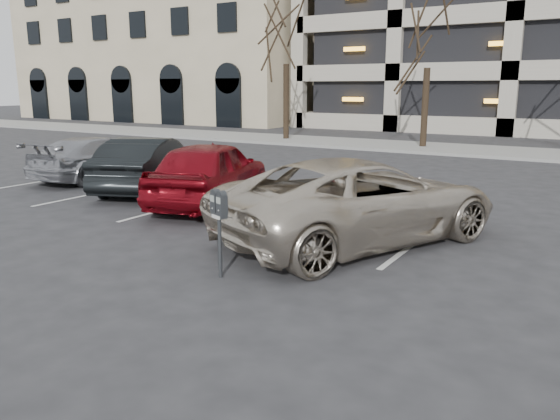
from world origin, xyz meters
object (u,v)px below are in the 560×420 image
(car_dark, at_px, (149,164))
(car_silver, at_px, (99,158))
(tree_a, at_px, (286,15))
(tree_b, at_px, (430,16))
(parking_meter, at_px, (219,212))
(car_red, at_px, (211,172))
(suv_silver, at_px, (360,200))

(car_dark, relative_size, car_silver, 0.98)
(car_dark, xyz_separation_m, car_silver, (-2.58, 0.56, -0.07))
(tree_a, relative_size, tree_b, 1.09)
(parking_meter, bearing_deg, car_dark, 163.94)
(parking_meter, distance_m, car_dark, 7.25)
(car_red, height_order, car_dark, car_red)
(parking_meter, distance_m, car_silver, 9.70)
(tree_a, bearing_deg, tree_b, 0.00)
(car_red, distance_m, car_dark, 2.52)
(suv_silver, height_order, car_dark, suv_silver)
(tree_b, bearing_deg, tree_a, 180.00)
(tree_a, xyz_separation_m, parking_meter, (9.57, -17.79, -5.06))
(tree_a, height_order, car_silver, tree_a)
(parking_meter, bearing_deg, tree_a, 139.72)
(tree_b, height_order, car_red, tree_b)
(car_red, bearing_deg, tree_b, -110.80)
(tree_b, distance_m, car_silver, 14.89)
(tree_b, xyz_separation_m, car_dark, (-3.18, -13.38, -4.85))
(parking_meter, xyz_separation_m, car_dark, (-5.75, 4.41, -0.26))
(suv_silver, bearing_deg, parking_meter, 95.81)
(tree_a, distance_m, tree_b, 7.02)
(parking_meter, bearing_deg, tree_b, 119.66)
(car_silver, bearing_deg, car_red, 164.65)
(tree_a, xyz_separation_m, car_red, (6.29, -13.89, -5.27))
(suv_silver, distance_m, car_red, 4.36)
(tree_b, bearing_deg, parking_meter, -81.78)
(car_red, distance_m, car_silver, 5.16)
(suv_silver, xyz_separation_m, car_silver, (-9.26, 2.20, -0.11))
(parking_meter, bearing_deg, car_red, 151.49)
(suv_silver, distance_m, car_silver, 9.52)
(car_red, bearing_deg, parking_meter, 112.17)
(suv_silver, bearing_deg, tree_a, -30.53)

